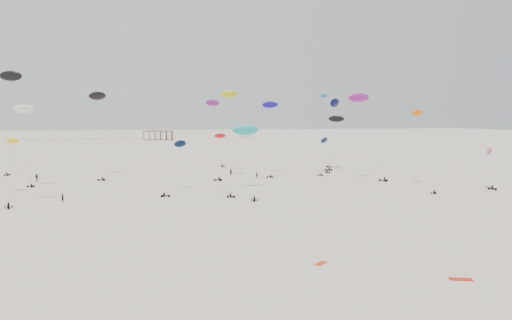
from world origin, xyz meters
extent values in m
plane|color=beige|center=(0.00, 200.00, 0.00)|extent=(900.00, 900.00, 0.00)
cube|color=brown|center=(-10.00, 350.00, 6.15)|extent=(21.00, 13.00, 0.30)
cube|color=silver|center=(-10.00, 350.00, 7.90)|extent=(14.00, 8.40, 3.20)
cube|color=#B2B2AD|center=(-10.00, 350.00, 9.65)|extent=(15.00, 9.00, 0.30)
cube|color=brown|center=(60.00, 380.00, 5.15)|extent=(9.00, 7.00, 0.30)
cube|color=silver|center=(60.00, 380.00, 6.50)|extent=(5.60, 4.20, 2.40)
cube|color=#B2B2AD|center=(60.00, 380.00, 7.85)|extent=(6.00, 4.50, 0.30)
cube|color=black|center=(-62.00, 350.00, 1.45)|extent=(80.00, 0.10, 0.10)
cylinder|color=gray|center=(-46.25, 83.66, 11.67)|extent=(0.03, 0.03, 22.76)
ellipsoid|color=black|center=(-46.32, 86.72, 23.41)|extent=(4.64, 2.89, 2.15)
cylinder|color=gray|center=(2.27, 146.02, 4.98)|extent=(0.03, 0.03, 9.09)
ellipsoid|color=red|center=(2.08, 147.43, 9.97)|extent=(3.86, 1.82, 1.88)
cylinder|color=gray|center=(-6.07, 81.79, 9.43)|extent=(0.03, 0.03, 20.20)
ellipsoid|color=#741783|center=(-9.46, 85.51, 18.77)|extent=(3.35, 3.24, 1.63)
cylinder|color=gray|center=(27.28, 120.66, 4.43)|extent=(0.03, 0.03, 16.29)
ellipsoid|color=#050F44|center=(30.27, 127.20, 9.10)|extent=(4.58, 5.01, 2.31)
cylinder|color=gray|center=(38.04, 85.63, 8.47)|extent=(0.03, 0.03, 21.72)
ellipsoid|color=orange|center=(40.17, 92.80, 17.04)|extent=(4.16, 2.95, 1.93)
cylinder|color=gray|center=(34.84, 137.45, 11.49)|extent=(0.03, 0.03, 21.98)
ellipsoid|color=#1B7DCB|center=(34.53, 139.27, 22.87)|extent=(3.23, 2.23, 1.50)
cylinder|color=gray|center=(33.34, 102.73, 10.35)|extent=(0.03, 0.03, 20.62)
ellipsoid|color=#911A90|center=(31.33, 106.05, 20.96)|extent=(6.08, 3.01, 2.95)
cylinder|color=gray|center=(-48.54, 109.50, 8.78)|extent=(0.03, 0.03, 16.49)
ellipsoid|color=white|center=(-49.12, 110.43, 17.83)|extent=(5.27, 4.41, 2.43)
cylinder|color=gray|center=(-16.85, 92.75, 5.04)|extent=(0.03, 0.03, 14.81)
ellipsoid|color=#04153B|center=(-14.83, 98.38, 10.07)|extent=(3.59, 3.32, 1.77)
cylinder|color=gray|center=(-2.27, 114.65, 11.02)|extent=(0.03, 0.03, 22.91)
ellipsoid|color=#C2CE11|center=(-0.05, 119.22, 22.13)|extent=(4.88, 2.57, 2.34)
cylinder|color=gray|center=(32.97, 127.35, 7.70)|extent=(0.03, 0.03, 14.31)
ellipsoid|color=black|center=(34.49, 128.34, 15.50)|extent=(5.20, 4.58, 2.44)
cylinder|color=gray|center=(-3.29, 90.04, 6.33)|extent=(0.03, 0.03, 18.27)
ellipsoid|color=#1ABBC9|center=(-0.44, 96.57, 13.11)|extent=(6.08, 2.91, 2.96)
cylinder|color=gray|center=(32.02, 126.14, 9.92)|extent=(0.03, 0.03, 22.61)
ellipsoid|color=#04073D|center=(35.29, 131.68, 20.38)|extent=(6.07, 6.30, 3.17)
cylinder|color=gray|center=(-59.44, 140.42, 4.52)|extent=(0.03, 0.03, 14.58)
ellipsoid|color=yellow|center=(-60.02, 146.60, 9.11)|extent=(4.44, 3.20, 2.06)
cylinder|color=gray|center=(-33.77, 124.06, 10.73)|extent=(0.03, 0.03, 24.48)
ellipsoid|color=black|center=(-34.54, 131.03, 21.79)|extent=(5.89, 5.73, 2.87)
cylinder|color=gray|center=(51.86, 81.58, 4.25)|extent=(0.03, 0.03, 7.26)
ellipsoid|color=#DB339C|center=(51.94, 82.49, 8.42)|extent=(3.34, 3.58, 1.78)
cylinder|color=gray|center=(11.36, 119.31, 9.67)|extent=(0.03, 0.03, 21.97)
ellipsoid|color=#1A0B9B|center=(12.98, 125.37, 19.52)|extent=(4.71, 2.12, 2.33)
imported|color=black|center=(-37.92, 85.34, 0.00)|extent=(0.86, 0.85, 1.96)
imported|color=black|center=(6.15, 112.79, 0.00)|extent=(0.95, 0.58, 1.88)
imported|color=black|center=(-48.79, 119.95, 0.00)|extent=(1.49, 1.32, 2.23)
imported|color=black|center=(0.88, 121.89, 0.00)|extent=(0.98, 0.89, 2.22)
cube|color=red|center=(6.57, 28.75, 0.00)|extent=(2.38, 1.61, 0.08)
cube|color=red|center=(-4.85, 36.98, 0.00)|extent=(1.82, 1.71, 0.07)
camera|label=1|loc=(-23.94, -12.96, 15.81)|focal=35.00mm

